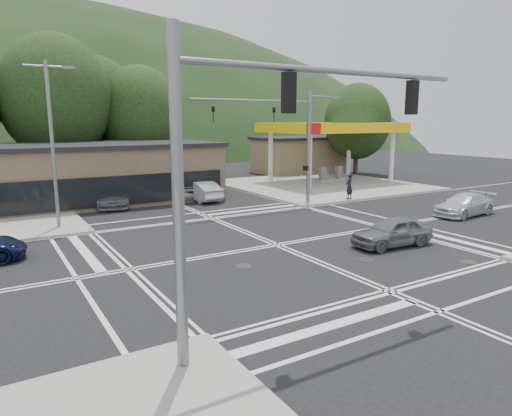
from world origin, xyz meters
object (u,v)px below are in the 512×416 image
car_grey_center (392,232)px  car_queue_b (178,188)px  car_silver_east (464,205)px  car_queue_a (199,191)px  car_northbound (111,196)px  pedestrian (349,186)px

car_grey_center → car_queue_b: size_ratio=0.84×
car_silver_east → car_queue_a: size_ratio=1.04×
car_queue_b → car_northbound: bearing=3.6°
car_queue_b → pedestrian: 13.08m
car_queue_a → pedestrian: 11.29m
car_grey_center → pedestrian: bearing=151.5°
car_silver_east → car_northbound: 23.67m
car_grey_center → car_queue_b: car_queue_b is taller
pedestrian → car_queue_a: bearing=-49.5°
car_silver_east → car_queue_b: car_queue_b is taller
car_queue_a → car_queue_b: size_ratio=0.93×
car_grey_center → car_northbound: size_ratio=0.80×
car_queue_b → pedestrian: pedestrian is taller
car_grey_center → car_queue_b: (-3.65, 18.22, 0.13)m
car_grey_center → car_northbound: car_northbound is taller
car_queue_b → car_northbound: 5.32m
car_queue_b → car_queue_a: bearing=116.2°
car_queue_a → pedestrian: pedestrian is taller
car_northbound → car_grey_center: bearing=-53.2°
car_queue_a → car_queue_b: bearing=-66.7°
car_silver_east → car_queue_b: (-13.13, 15.54, 0.15)m
car_queue_a → car_queue_b: 2.00m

